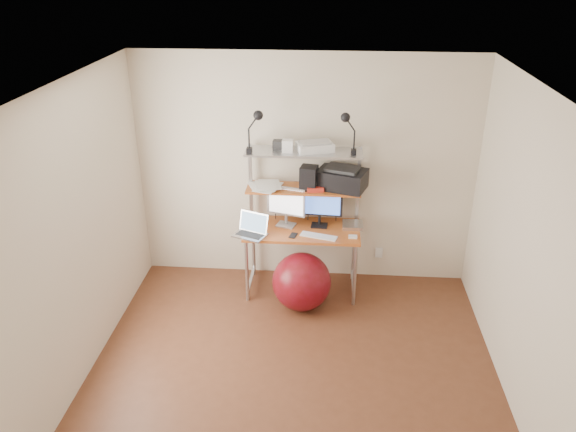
# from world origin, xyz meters

# --- Properties ---
(room) EXTENTS (3.60, 3.60, 3.60)m
(room) POSITION_xyz_m (0.00, 0.00, 1.25)
(room) COLOR brown
(room) RESTS_ON ground
(computer_desk) EXTENTS (1.20, 0.60, 1.57)m
(computer_desk) POSITION_xyz_m (0.00, 1.50, 0.96)
(computer_desk) COLOR #B96924
(computer_desk) RESTS_ON ground
(desktop) EXTENTS (1.20, 0.60, 0.00)m
(desktop) POSITION_xyz_m (0.00, 1.44, 0.74)
(desktop) COLOR #B96924
(desktop) RESTS_ON computer_desk
(mid_shelf) EXTENTS (1.18, 0.34, 0.00)m
(mid_shelf) POSITION_xyz_m (0.00, 1.57, 1.15)
(mid_shelf) COLOR #B96924
(mid_shelf) RESTS_ON computer_desk
(top_shelf) EXTENTS (1.18, 0.34, 0.00)m
(top_shelf) POSITION_xyz_m (0.00, 1.57, 1.55)
(top_shelf) COLOR #B0B0B5
(top_shelf) RESTS_ON computer_desk
(floor) EXTENTS (3.60, 3.60, 0.00)m
(floor) POSITION_xyz_m (0.00, 0.00, 0.00)
(floor) COLOR brown
(floor) RESTS_ON ground
(wall_outlet) EXTENTS (0.08, 0.01, 0.12)m
(wall_outlet) POSITION_xyz_m (0.85, 1.79, 0.30)
(wall_outlet) COLOR silver
(wall_outlet) RESTS_ON room
(monitor_silver) EXTENTS (0.41, 0.19, 0.46)m
(monitor_silver) POSITION_xyz_m (-0.18, 1.52, 0.99)
(monitor_silver) COLOR #B1B0B5
(monitor_silver) RESTS_ON desktop
(monitor_black) EXTENTS (0.47, 0.14, 0.47)m
(monitor_black) POSITION_xyz_m (0.18, 1.54, 0.98)
(monitor_black) COLOR black
(monitor_black) RESTS_ON desktop
(laptop) EXTENTS (0.39, 0.36, 0.28)m
(laptop) POSITION_xyz_m (-0.51, 1.28, 0.79)
(laptop) COLOR #B6B6BB
(laptop) RESTS_ON desktop
(keyboard) EXTENTS (0.39, 0.21, 0.01)m
(keyboard) POSITION_xyz_m (0.18, 1.28, 0.75)
(keyboard) COLOR silver
(keyboard) RESTS_ON desktop
(mouse) EXTENTS (0.09, 0.05, 0.02)m
(mouse) POSITION_xyz_m (0.52, 1.28, 0.75)
(mouse) COLOR silver
(mouse) RESTS_ON desktop
(mac_mini) EXTENTS (0.21, 0.21, 0.04)m
(mac_mini) POSITION_xyz_m (0.52, 1.53, 0.76)
(mac_mini) COLOR #B6B6BB
(mac_mini) RESTS_ON desktop
(phone) EXTENTS (0.09, 0.13, 0.01)m
(phone) POSITION_xyz_m (-0.08, 1.27, 0.74)
(phone) COLOR black
(phone) RESTS_ON desktop
(printer) EXTENTS (0.57, 0.47, 0.23)m
(printer) POSITION_xyz_m (0.39, 1.60, 1.26)
(printer) COLOR black
(printer) RESTS_ON mid_shelf
(nas_cube) EXTENTS (0.19, 0.19, 0.25)m
(nas_cube) POSITION_xyz_m (0.06, 1.54, 1.27)
(nas_cube) COLOR black
(nas_cube) RESTS_ON mid_shelf
(red_box) EXTENTS (0.19, 0.14, 0.05)m
(red_box) POSITION_xyz_m (0.12, 1.50, 1.17)
(red_box) COLOR red
(red_box) RESTS_ON mid_shelf
(scanner) EXTENTS (0.41, 0.33, 0.10)m
(scanner) POSITION_xyz_m (0.11, 1.59, 1.60)
(scanner) COLOR silver
(scanner) RESTS_ON top_shelf
(box_white) EXTENTS (0.11, 0.09, 0.12)m
(box_white) POSITION_xyz_m (-0.16, 1.53, 1.61)
(box_white) COLOR silver
(box_white) RESTS_ON top_shelf
(box_grey) EXTENTS (0.09, 0.09, 0.09)m
(box_grey) POSITION_xyz_m (-0.27, 1.62, 1.60)
(box_grey) COLOR #2A2A2C
(box_grey) RESTS_ON top_shelf
(clip_lamp_left) EXTENTS (0.17, 0.10, 0.44)m
(clip_lamp_left) POSITION_xyz_m (-0.46, 1.46, 1.87)
(clip_lamp_left) COLOR black
(clip_lamp_left) RESTS_ON top_shelf
(clip_lamp_right) EXTENTS (0.17, 0.09, 0.42)m
(clip_lamp_right) POSITION_xyz_m (0.42, 1.50, 1.86)
(clip_lamp_right) COLOR black
(clip_lamp_right) RESTS_ON top_shelf
(exercise_ball) EXTENTS (0.61, 0.61, 0.61)m
(exercise_ball) POSITION_xyz_m (0.02, 1.10, 0.30)
(exercise_ball) COLOR maroon
(exercise_ball) RESTS_ON floor
(paper_stack) EXTENTS (0.40, 0.40, 0.03)m
(paper_stack) POSITION_xyz_m (-0.38, 1.56, 1.17)
(paper_stack) COLOR white
(paper_stack) RESTS_ON mid_shelf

